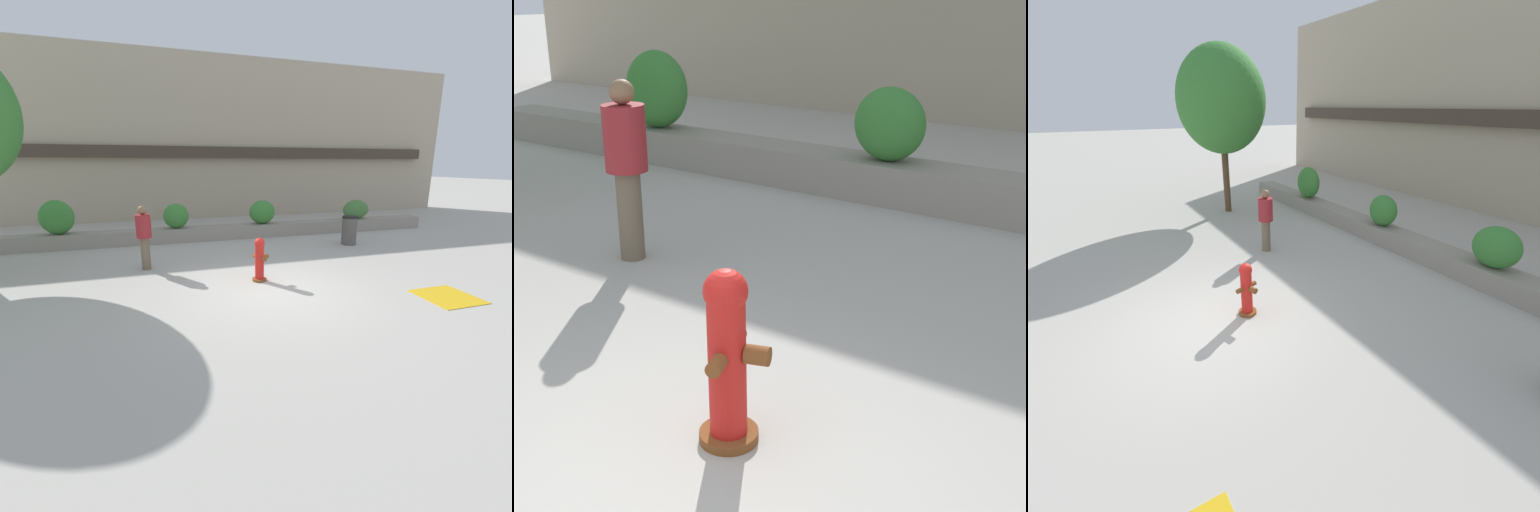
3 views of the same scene
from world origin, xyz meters
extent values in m
plane|color=#B2ADA3|center=(0.00, 0.00, 0.00)|extent=(120.00, 120.00, 0.00)
cube|color=tan|center=(0.00, 12.00, 4.00)|extent=(30.00, 1.00, 8.00)
cube|color=#3F3328|center=(0.00, 11.32, 3.36)|extent=(27.00, 0.36, 0.56)
cube|color=gray|center=(0.00, 6.00, 0.25)|extent=(18.00, 0.70, 0.50)
ellipsoid|color=#387F33|center=(-5.50, 6.00, 1.07)|extent=(1.08, 0.70, 1.14)
ellipsoid|color=#387F33|center=(-1.62, 6.00, 0.95)|extent=(0.91, 0.64, 0.90)
ellipsoid|color=#387F33|center=(1.70, 6.00, 0.96)|extent=(1.02, 0.70, 0.92)
ellipsoid|color=#427538|center=(5.93, 6.00, 0.90)|extent=(1.18, 0.70, 0.80)
cylinder|color=brown|center=(-0.06, 0.86, 0.03)|extent=(0.45, 0.45, 0.06)
cylinder|color=red|center=(-0.06, 0.86, 0.48)|extent=(0.28, 0.28, 0.85)
sphere|color=red|center=(-0.06, 0.86, 0.95)|extent=(0.25, 0.25, 0.25)
cylinder|color=brown|center=(0.11, 0.92, 0.59)|extent=(0.17, 0.15, 0.11)
cylinder|color=brown|center=(0.00, 0.70, 0.59)|extent=(0.13, 0.15, 0.09)
cylinder|color=brown|center=(-0.12, 1.03, 0.59)|extent=(0.13, 0.15, 0.09)
cylinder|color=brown|center=(-2.71, 2.69, 0.44)|extent=(0.32, 0.32, 0.88)
cylinder|color=maroon|center=(-2.71, 2.69, 1.19)|extent=(0.54, 0.54, 0.62)
sphere|color=#8C6647|center=(-2.71, 2.69, 1.61)|extent=(0.23, 0.23, 0.23)
cube|color=gold|center=(3.51, -1.37, 0.01)|extent=(1.15, 1.15, 0.01)
cylinder|color=#56514C|center=(4.20, 3.70, 0.47)|extent=(0.52, 0.52, 0.95)
cylinder|color=black|center=(4.20, 3.70, 0.98)|extent=(0.55, 0.55, 0.06)
camera|label=1|loc=(-2.50, -6.75, 2.78)|focal=24.00mm
camera|label=2|loc=(2.20, -1.90, 2.50)|focal=50.00mm
camera|label=3|loc=(5.24, -1.43, 3.77)|focal=24.00mm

